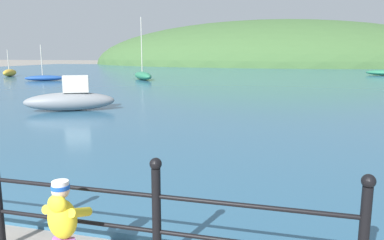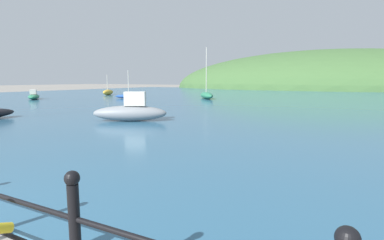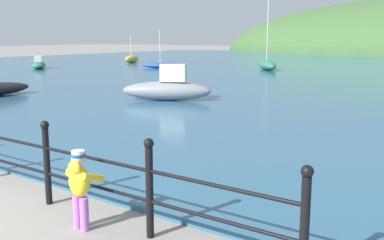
{
  "view_description": "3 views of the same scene",
  "coord_description": "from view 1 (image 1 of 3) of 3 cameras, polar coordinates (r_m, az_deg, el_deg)",
  "views": [
    {
      "loc": [
        3.92,
        -1.75,
        2.2
      ],
      "look_at": [
        1.99,
        5.42,
        0.86
      ],
      "focal_mm": 35.0,
      "sensor_mm": 36.0,
      "label": 1
    },
    {
      "loc": [
        4.53,
        -0.03,
        1.9
      ],
      "look_at": [
        1.66,
        5.42,
        1.07
      ],
      "focal_mm": 28.0,
      "sensor_mm": 36.0,
      "label": 2
    },
    {
      "loc": [
        5.96,
        -2.3,
        2.35
      ],
      "look_at": [
        1.57,
        3.94,
        0.93
      ],
      "focal_mm": 42.0,
      "sensor_mm": 36.0,
      "label": 3
    }
  ],
  "objects": [
    {
      "name": "child_in_coat",
      "position": [
        3.94,
        -19.09,
        -14.3
      ],
      "size": [
        0.39,
        0.38,
        1.0
      ],
      "color": "#AD66C6",
      "rests_on": "ground"
    },
    {
      "name": "far_hillside",
      "position": [
        70.6,
        12.03,
        8.19
      ],
      "size": [
        67.84,
        37.31,
        16.0
      ],
      "color": "#3D6033",
      "rests_on": "ground"
    },
    {
      "name": "boat_far_right",
      "position": [
        37.82,
        -26.02,
        6.5
      ],
      "size": [
        1.36,
        2.3,
        2.39
      ],
      "color": "gold",
      "rests_on": "water"
    },
    {
      "name": "boat_white_sailboat",
      "position": [
        30.83,
        -21.53,
        6.0
      ],
      "size": [
        2.9,
        2.09,
        2.71
      ],
      "color": "#1E4793",
      "rests_on": "water"
    },
    {
      "name": "boat_green_fishing",
      "position": [
        30.11,
        -7.5,
        6.76
      ],
      "size": [
        3.05,
        3.63,
        4.85
      ],
      "color": "#287551",
      "rests_on": "water"
    },
    {
      "name": "boat_far_left",
      "position": [
        14.44,
        -18.01,
        3.0
      ],
      "size": [
        3.23,
        2.28,
        1.29
      ],
      "color": "gray",
      "rests_on": "water"
    },
    {
      "name": "water",
      "position": [
        34.05,
        8.51,
        6.47
      ],
      "size": [
        80.0,
        60.0,
        0.1
      ],
      "primitive_type": "cube",
      "color": "#2D5B7A",
      "rests_on": "ground"
    }
  ]
}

